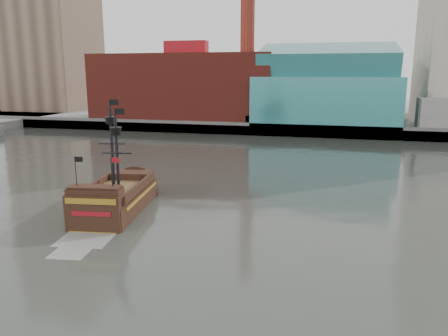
# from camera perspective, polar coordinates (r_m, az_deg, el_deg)

# --- Properties ---
(ground) EXTENTS (400.00, 400.00, 0.00)m
(ground) POSITION_cam_1_polar(r_m,az_deg,el_deg) (32.27, -9.54, -11.30)
(ground) COLOR #272924
(ground) RESTS_ON ground
(promenade_far) EXTENTS (220.00, 60.00, 2.00)m
(promenade_far) POSITION_cam_1_polar(r_m,az_deg,el_deg) (120.15, 8.43, 6.57)
(promenade_far) COLOR slate
(promenade_far) RESTS_ON ground
(seawall) EXTENTS (220.00, 1.00, 2.60)m
(seawall) POSITION_cam_1_polar(r_m,az_deg,el_deg) (91.00, 6.47, 4.99)
(seawall) COLOR #4C4C49
(seawall) RESTS_ON ground
(skyline) EXTENTS (149.00, 45.00, 62.00)m
(skyline) POSITION_cam_1_polar(r_m,az_deg,el_deg) (112.32, 11.19, 18.12)
(skyline) COLOR brown
(skyline) RESTS_ON promenade_far
(pirate_ship) EXTENTS (6.48, 15.39, 11.16)m
(pirate_ship) POSITION_cam_1_polar(r_m,az_deg,el_deg) (42.47, -13.90, -4.21)
(pirate_ship) COLOR black
(pirate_ship) RESTS_ON ground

